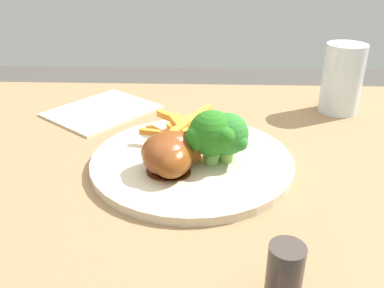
% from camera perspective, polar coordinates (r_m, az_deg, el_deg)
% --- Properties ---
extents(dining_table, '(1.00, 0.64, 0.74)m').
position_cam_1_polar(dining_table, '(0.66, -5.15, -11.71)').
color(dining_table, '#8E6B47').
rests_on(dining_table, ground_plane).
extents(dinner_plate, '(0.27, 0.27, 0.01)m').
position_cam_1_polar(dinner_plate, '(0.56, 0.00, -2.39)').
color(dinner_plate, beige).
rests_on(dinner_plate, dining_table).
extents(broccoli_floret_front, '(0.06, 0.06, 0.07)m').
position_cam_1_polar(broccoli_floret_front, '(0.53, 4.98, 1.28)').
color(broccoli_floret_front, '#7CAE4A').
rests_on(broccoli_floret_front, dinner_plate).
extents(broccoli_floret_middle, '(0.06, 0.07, 0.07)m').
position_cam_1_polar(broccoli_floret_middle, '(0.52, 2.58, 1.40)').
color(broccoli_floret_middle, '#79B853').
rests_on(broccoli_floret_middle, dinner_plate).
extents(carrot_fries_pile, '(0.15, 0.15, 0.04)m').
position_cam_1_polar(carrot_fries_pile, '(0.59, -1.02, 1.70)').
color(carrot_fries_pile, orange).
rests_on(carrot_fries_pile, dinner_plate).
extents(chicken_drumstick_near, '(0.08, 0.13, 0.05)m').
position_cam_1_polar(chicken_drumstick_near, '(0.52, -3.36, -1.27)').
color(chicken_drumstick_near, '#54210E').
rests_on(chicken_drumstick_near, dinner_plate).
extents(chicken_drumstick_far, '(0.13, 0.07, 0.05)m').
position_cam_1_polar(chicken_drumstick_far, '(0.52, -2.75, -0.82)').
color(chicken_drumstick_far, '#54210C').
rests_on(chicken_drumstick_far, dinner_plate).
extents(chicken_drumstick_extra, '(0.06, 0.12, 0.04)m').
position_cam_1_polar(chicken_drumstick_extra, '(0.51, -2.44, -1.80)').
color(chicken_drumstick_extra, '#4E210A').
rests_on(chicken_drumstick_extra, dinner_plate).
extents(water_glass, '(0.07, 0.07, 0.12)m').
position_cam_1_polar(water_glass, '(0.76, 20.10, 8.50)').
color(water_glass, silver).
rests_on(water_glass, dining_table).
extents(napkin, '(0.22, 0.22, 0.00)m').
position_cam_1_polar(napkin, '(0.75, -12.35, 4.53)').
color(napkin, beige).
rests_on(napkin, dining_table).
extents(pepper_shaker, '(0.03, 0.03, 0.06)m').
position_cam_1_polar(pepper_shaker, '(0.36, 12.65, -17.62)').
color(pepper_shaker, '#423833').
rests_on(pepper_shaker, dining_table).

